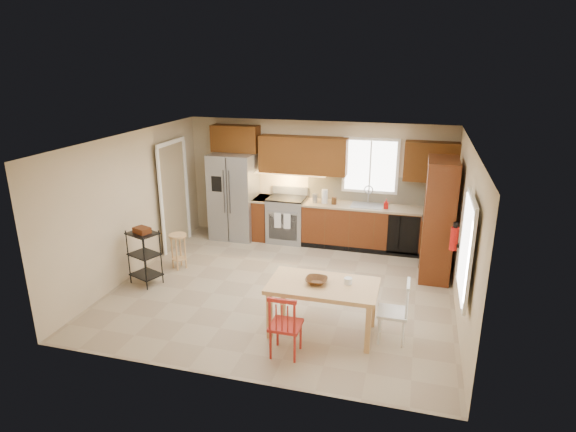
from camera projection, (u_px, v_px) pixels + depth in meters
The scene contains 33 objects.
floor at pixel (284, 288), 8.10m from camera, with size 5.50×5.50×0.00m, color tan.
ceiling at pixel (283, 140), 7.33m from camera, with size 5.50×5.00×0.02m, color silver.
wall_back at pixel (316, 181), 10.01m from camera, with size 5.50×0.02×2.50m, color #CCB793.
wall_front at pixel (223, 285), 5.42m from camera, with size 5.50×0.02×2.50m, color #CCB793.
wall_left at pixel (132, 205), 8.41m from camera, with size 0.02×5.00×2.50m, color #CCB793.
wall_right at pixel (464, 233), 7.02m from camera, with size 0.02×5.00×2.50m, color #CCB793.
refrigerator at pixel (234, 196), 10.20m from camera, with size 0.92×0.75×1.82m, color gray.
range_stove at pixel (287, 220), 10.10m from camera, with size 0.76×0.63×0.92m, color gray.
base_cabinet_narrow at pixel (262, 218), 10.26m from camera, with size 0.30×0.60×0.90m, color #582810.
base_cabinet_run at pixel (375, 228), 9.65m from camera, with size 2.92×0.60×0.90m, color #582810.
dishwasher at pixel (403, 235), 9.25m from camera, with size 0.60×0.02×0.78m, color black.
backsplash at pixel (379, 189), 9.69m from camera, with size 2.92×0.03×0.55m, color beige.
upper_over_fridge at pixel (235, 139), 10.01m from camera, with size 1.00×0.35×0.55m, color #603710.
upper_left_block at pixel (303, 155), 9.73m from camera, with size 1.80×0.35×0.75m, color #603710.
upper_right_block at pixel (431, 162), 9.10m from camera, with size 1.00×0.35×0.75m, color #603710.
window_back at pixel (370, 166), 9.59m from camera, with size 1.12×0.04×1.12m, color white.
sink at pixel (367, 208), 9.57m from camera, with size 0.62×0.46×0.16m, color gray.
undercab_glow at pixel (288, 174), 9.90m from camera, with size 1.60×0.30×0.01m, color #FFBF66.
soap_bottle at pixel (386, 204), 9.35m from camera, with size 0.09×0.09×0.19m, color #AB0F0B.
paper_towel at pixel (325, 196), 9.69m from camera, with size 0.12×0.12×0.28m, color silver.
canister_steel at pixel (315, 198), 9.75m from camera, with size 0.11×0.11×0.18m, color gray.
canister_wood at pixel (334, 201), 9.63m from camera, with size 0.10×0.10×0.14m, color #533316.
pantry at pixel (438, 219), 8.26m from camera, with size 0.50×0.95×2.10m, color #582810.
fire_extinguisher at pixel (454, 239), 7.24m from camera, with size 0.12×0.12×0.36m, color #AB0F0B.
window_right at pixel (467, 249), 5.92m from camera, with size 0.04×1.02×1.32m, color white.
doorway at pixel (173, 197), 9.64m from camera, with size 0.04×0.95×2.10m, color #8C7A59.
dining_table at pixel (322, 309), 6.69m from camera, with size 1.50×0.84×0.73m, color tan, non-canonical shape.
chair_red at pixel (286, 324), 6.16m from camera, with size 0.41×0.41×0.88m, color #A52219, non-canonical shape.
chair_white at pixel (393, 311), 6.48m from camera, with size 0.41×0.41×0.88m, color silver, non-canonical shape.
table_bowl at pixel (316, 284), 6.60m from camera, with size 0.30×0.30×0.07m, color #533316.
table_jar at pixel (348, 282), 6.57m from camera, with size 0.10×0.10×0.12m, color silver.
bar_stool at pixel (179, 251), 8.79m from camera, with size 0.32×0.32×0.66m, color tan, non-canonical shape.
utility_cart at pixel (145, 257), 8.14m from camera, with size 0.48×0.37×0.96m, color black, non-canonical shape.
Camera 1 is at (2.01, -7.04, 3.67)m, focal length 30.00 mm.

